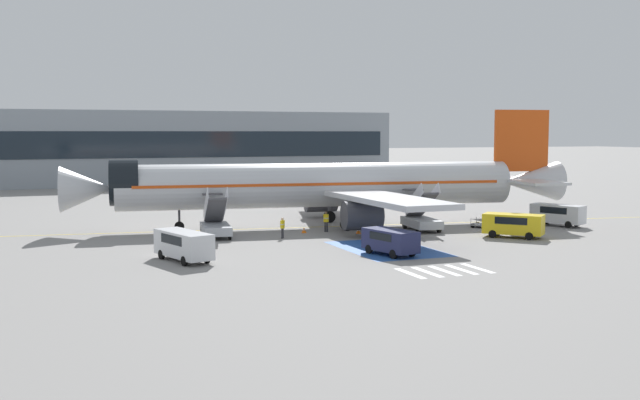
{
  "coord_description": "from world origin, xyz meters",
  "views": [
    {
      "loc": [
        -23.36,
        -63.31,
        8.56
      ],
      "look_at": [
        -0.28,
        -3.93,
        2.77
      ],
      "focal_mm": 42.0,
      "sensor_mm": 36.0,
      "label": 1
    }
  ],
  "objects_px": {
    "airliner": "(326,185)",
    "boarding_stairs_forward": "(216,225)",
    "fuel_tanker": "(308,189)",
    "service_van_1": "(513,223)",
    "baggage_cart": "(486,225)",
    "traffic_cone_0": "(358,231)",
    "ground_crew_1": "(326,220)",
    "service_van_0": "(390,240)",
    "service_van_3": "(558,213)",
    "ground_crew_0": "(282,226)",
    "terminal_building": "(130,148)",
    "traffic_cone_1": "(189,243)",
    "boarding_stairs_aft": "(421,219)",
    "traffic_cone_2": "(304,230)",
    "service_van_2": "(184,243)"
  },
  "relations": [
    {
      "from": "ground_crew_1",
      "to": "traffic_cone_0",
      "type": "distance_m",
      "value": 3.05
    },
    {
      "from": "traffic_cone_1",
      "to": "boarding_stairs_forward",
      "type": "bearing_deg",
      "value": 52.56
    },
    {
      "from": "service_van_0",
      "to": "terminal_building",
      "type": "bearing_deg",
      "value": -97.69
    },
    {
      "from": "boarding_stairs_aft",
      "to": "traffic_cone_1",
      "type": "height_order",
      "value": "boarding_stairs_aft"
    },
    {
      "from": "baggage_cart",
      "to": "traffic_cone_1",
      "type": "distance_m",
      "value": 27.03
    },
    {
      "from": "ground_crew_0",
      "to": "service_van_3",
      "type": "bearing_deg",
      "value": -52.19
    },
    {
      "from": "service_van_0",
      "to": "baggage_cart",
      "type": "relative_size",
      "value": 1.54
    },
    {
      "from": "ground_crew_0",
      "to": "terminal_building",
      "type": "distance_m",
      "value": 69.5
    },
    {
      "from": "ground_crew_0",
      "to": "traffic_cone_1",
      "type": "xyz_separation_m",
      "value": [
        -7.86,
        -1.27,
        -0.72
      ]
    },
    {
      "from": "service_van_3",
      "to": "ground_crew_0",
      "type": "distance_m",
      "value": 26.05
    },
    {
      "from": "service_van_0",
      "to": "terminal_building",
      "type": "distance_m",
      "value": 80.33
    },
    {
      "from": "boarding_stairs_aft",
      "to": "traffic_cone_2",
      "type": "relative_size",
      "value": 11.23
    },
    {
      "from": "service_van_3",
      "to": "ground_crew_1",
      "type": "height_order",
      "value": "service_van_3"
    },
    {
      "from": "service_van_1",
      "to": "service_van_3",
      "type": "xyz_separation_m",
      "value": [
        8.34,
        4.89,
        0.02
      ]
    },
    {
      "from": "service_van_1",
      "to": "baggage_cart",
      "type": "distance_m",
      "value": 6.32
    },
    {
      "from": "fuel_tanker",
      "to": "service_van_1",
      "type": "bearing_deg",
      "value": 12.9
    },
    {
      "from": "service_van_0",
      "to": "ground_crew_0",
      "type": "height_order",
      "value": "service_van_0"
    },
    {
      "from": "baggage_cart",
      "to": "traffic_cone_2",
      "type": "xyz_separation_m",
      "value": [
        -16.4,
        2.79,
        -0.01
      ]
    },
    {
      "from": "boarding_stairs_aft",
      "to": "service_van_3",
      "type": "bearing_deg",
      "value": 0.14
    },
    {
      "from": "service_van_3",
      "to": "traffic_cone_0",
      "type": "bearing_deg",
      "value": 149.45
    },
    {
      "from": "service_van_1",
      "to": "service_van_3",
      "type": "distance_m",
      "value": 9.67
    },
    {
      "from": "traffic_cone_0",
      "to": "traffic_cone_2",
      "type": "bearing_deg",
      "value": 153.64
    },
    {
      "from": "fuel_tanker",
      "to": "service_van_1",
      "type": "xyz_separation_m",
      "value": [
        5.23,
        -34.04,
        -0.58
      ]
    },
    {
      "from": "service_van_3",
      "to": "baggage_cart",
      "type": "bearing_deg",
      "value": 145.38
    },
    {
      "from": "airliner",
      "to": "service_van_1",
      "type": "height_order",
      "value": "airliner"
    },
    {
      "from": "airliner",
      "to": "boarding_stairs_forward",
      "type": "xyz_separation_m",
      "value": [
        -10.95,
        -3.11,
        -2.74
      ]
    },
    {
      "from": "service_van_0",
      "to": "service_van_1",
      "type": "relative_size",
      "value": 0.96
    },
    {
      "from": "terminal_building",
      "to": "boarding_stairs_forward",
      "type": "bearing_deg",
      "value": -91.24
    },
    {
      "from": "service_van_3",
      "to": "traffic_cone_0",
      "type": "relative_size",
      "value": 10.22
    },
    {
      "from": "boarding_stairs_forward",
      "to": "service_van_0",
      "type": "bearing_deg",
      "value": -47.2
    },
    {
      "from": "service_van_1",
      "to": "service_van_3",
      "type": "bearing_deg",
      "value": -11.95
    },
    {
      "from": "boarding_stairs_aft",
      "to": "service_van_3",
      "type": "distance_m",
      "value": 13.28
    },
    {
      "from": "service_van_1",
      "to": "service_van_3",
      "type": "height_order",
      "value": "service_van_3"
    },
    {
      "from": "boarding_stairs_aft",
      "to": "traffic_cone_2",
      "type": "height_order",
      "value": "boarding_stairs_aft"
    },
    {
      "from": "service_van_3",
      "to": "traffic_cone_0",
      "type": "height_order",
      "value": "service_van_3"
    },
    {
      "from": "baggage_cart",
      "to": "service_van_3",
      "type": "bearing_deg",
      "value": -46.34
    },
    {
      "from": "boarding_stairs_forward",
      "to": "boarding_stairs_aft",
      "type": "distance_m",
      "value": 17.88
    },
    {
      "from": "airliner",
      "to": "traffic_cone_1",
      "type": "bearing_deg",
      "value": 124.31
    },
    {
      "from": "service_van_1",
      "to": "terminal_building",
      "type": "relative_size",
      "value": 0.05
    },
    {
      "from": "traffic_cone_1",
      "to": "service_van_0",
      "type": "bearing_deg",
      "value": -37.11
    },
    {
      "from": "ground_crew_1",
      "to": "service_van_1",
      "type": "bearing_deg",
      "value": 0.65
    },
    {
      "from": "boarding_stairs_forward",
      "to": "terminal_building",
      "type": "xyz_separation_m",
      "value": [
        1.44,
        66.61,
        4.98
      ]
    },
    {
      "from": "baggage_cart",
      "to": "traffic_cone_0",
      "type": "distance_m",
      "value": 12.26
    },
    {
      "from": "service_van_2",
      "to": "service_van_3",
      "type": "relative_size",
      "value": 1.11
    },
    {
      "from": "airliner",
      "to": "boarding_stairs_aft",
      "type": "distance_m",
      "value": 9.13
    },
    {
      "from": "boarding_stairs_aft",
      "to": "traffic_cone_0",
      "type": "xyz_separation_m",
      "value": [
        -5.93,
        0.18,
        -0.78
      ]
    },
    {
      "from": "airliner",
      "to": "boarding_stairs_forward",
      "type": "bearing_deg",
      "value": 113.47
    },
    {
      "from": "ground_crew_0",
      "to": "traffic_cone_1",
      "type": "distance_m",
      "value": 8.0
    },
    {
      "from": "ground_crew_1",
      "to": "terminal_building",
      "type": "relative_size",
      "value": 0.02
    },
    {
      "from": "boarding_stairs_forward",
      "to": "fuel_tanker",
      "type": "relative_size",
      "value": 0.5
    }
  ]
}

